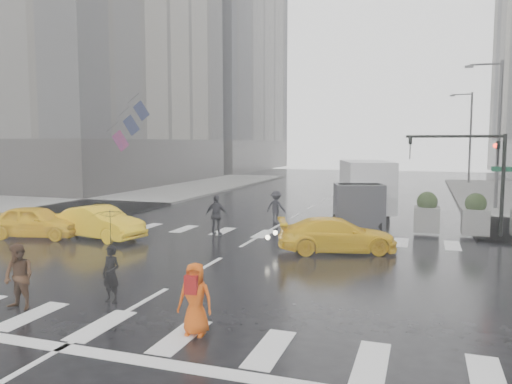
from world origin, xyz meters
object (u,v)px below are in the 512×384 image
(pedestrian_brown, at_px, (19,277))
(taxi_mid, at_px, (100,223))
(traffic_signal_pole, at_px, (478,164))
(box_truck, at_px, (364,191))
(taxi_front, at_px, (36,222))
(pedestrian_orange, at_px, (195,298))

(pedestrian_brown, bearing_deg, taxi_mid, 117.12)
(traffic_signal_pole, bearing_deg, box_truck, 159.06)
(pedestrian_brown, height_order, taxi_front, pedestrian_brown)
(box_truck, bearing_deg, traffic_signal_pole, -36.92)
(box_truck, bearing_deg, taxi_front, -165.00)
(traffic_signal_pole, height_order, box_truck, traffic_signal_pole)
(pedestrian_brown, height_order, taxi_mid, pedestrian_brown)
(taxi_mid, bearing_deg, pedestrian_orange, -121.87)
(pedestrian_brown, distance_m, box_truck, 16.99)
(taxi_mid, height_order, box_truck, box_truck)
(pedestrian_brown, bearing_deg, taxi_front, 133.48)
(pedestrian_brown, distance_m, taxi_front, 10.10)
(traffic_signal_pole, relative_size, taxi_mid, 1.06)
(taxi_front, height_order, taxi_mid, taxi_front)
(traffic_signal_pole, xyz_separation_m, taxi_mid, (-15.34, -5.34, -2.52))
(pedestrian_orange, bearing_deg, taxi_mid, 129.28)
(pedestrian_orange, bearing_deg, box_truck, 77.36)
(traffic_signal_pole, bearing_deg, pedestrian_orange, -116.12)
(taxi_front, bearing_deg, traffic_signal_pole, -82.29)
(pedestrian_brown, bearing_deg, pedestrian_orange, 2.12)
(traffic_signal_pole, height_order, taxi_front, traffic_signal_pole)
(traffic_signal_pole, bearing_deg, taxi_front, -161.69)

